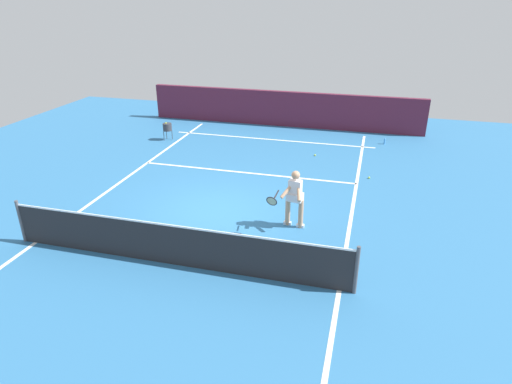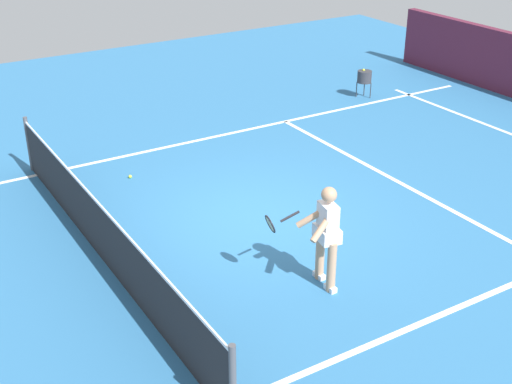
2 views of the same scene
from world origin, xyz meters
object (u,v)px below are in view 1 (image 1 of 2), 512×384
object	(u,v)px
tennis_ball_far	(369,178)
ball_hopper	(167,127)
water_bottle	(385,141)
tennis_player	(294,197)
tennis_ball_near	(315,155)
tennis_ball_mid	(108,219)

from	to	relation	value
tennis_ball_far	ball_hopper	size ratio (longest dim) A/B	0.09
ball_hopper	water_bottle	world-z (taller)	ball_hopper
tennis_player	water_bottle	world-z (taller)	tennis_player
tennis_player	tennis_ball_near	bearing A→B (deg)	-87.65
tennis_ball_near	ball_hopper	bearing A→B (deg)	-3.56
tennis_player	tennis_ball_mid	distance (m)	5.05
tennis_ball_far	ball_hopper	distance (m)	8.51
tennis_player	ball_hopper	distance (m)	8.78
tennis_ball_far	tennis_ball_mid	bearing A→B (deg)	35.89
water_bottle	tennis_ball_far	bearing A→B (deg)	83.28
tennis_player	tennis_ball_near	distance (m)	5.68
tennis_ball_mid	water_bottle	distance (m)	11.31
tennis_ball_mid	ball_hopper	size ratio (longest dim) A/B	0.09
water_bottle	ball_hopper	bearing A→B (deg)	11.52
tennis_player	tennis_ball_near	world-z (taller)	tennis_player
tennis_ball_near	tennis_ball_far	size ratio (longest dim) A/B	1.00
ball_hopper	water_bottle	xyz separation A→B (m)	(-8.68, -1.77, -0.43)
tennis_player	ball_hopper	xyz separation A→B (m)	(6.41, -6.00, -0.30)
tennis_ball_far	tennis_player	bearing A→B (deg)	64.90
tennis_ball_mid	ball_hopper	bearing A→B (deg)	-77.70
tennis_player	tennis_ball_far	world-z (taller)	tennis_player
tennis_player	water_bottle	bearing A→B (deg)	-106.30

